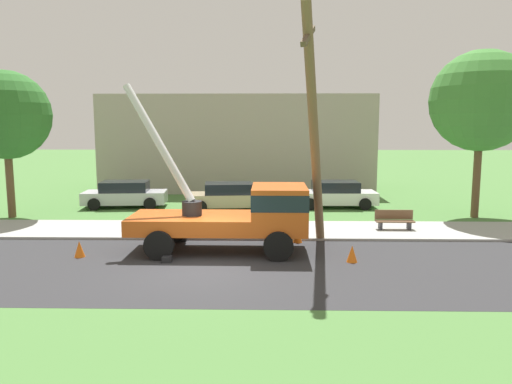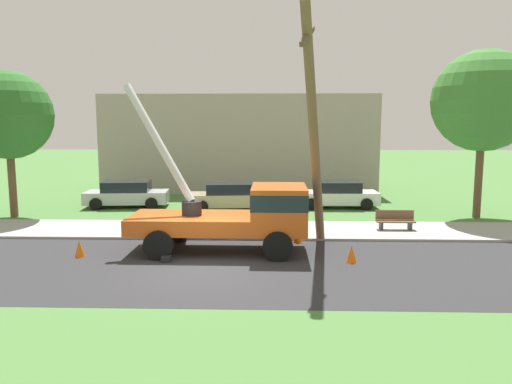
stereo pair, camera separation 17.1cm
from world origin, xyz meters
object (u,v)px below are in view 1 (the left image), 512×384
Objects in this scene: traffic_cone_curbside at (298,235)px; parked_sedan_white at (335,194)px; traffic_cone_ahead at (352,254)px; traffic_cone_behind at (79,249)px; utility_truck at (242,212)px; roadside_tree_far at (5,115)px; roadside_tree_near at (481,101)px; parked_sedan_silver at (125,194)px; leaning_utility_pole at (314,132)px; park_bench at (394,221)px; parked_sedan_tan at (229,196)px.

parked_sedan_white is (2.54, 8.09, 0.43)m from traffic_cone_curbside.
traffic_cone_ahead and traffic_cone_behind have the same top height.
utility_truck is 13.55m from roadside_tree_far.
roadside_tree_near is 22.54m from roadside_tree_far.
utility_truck is at bearing -53.32° from parked_sedan_silver.
leaning_utility_pole reaches higher than roadside_tree_near.
utility_truck is 4.23× the size of park_bench.
roadside_tree_near reaches higher than parked_sedan_silver.
park_bench reaches higher than traffic_cone_behind.
parked_sedan_silver is 0.57× the size of roadside_tree_near.
leaning_utility_pole is 15.36m from roadside_tree_far.
parked_sedan_silver is (-10.51, 10.52, 0.43)m from traffic_cone_ahead.
traffic_cone_curbside is 0.08× the size of roadside_tree_far.
parked_sedan_tan is (5.71, -0.66, 0.00)m from parked_sedan_silver.
traffic_cone_ahead is 5.37m from park_bench.
leaning_utility_pole reaches higher than traffic_cone_curbside.
roadside_tree_near is (10.99, 6.68, 4.16)m from utility_truck.
roadside_tree_near is (8.52, 6.77, 1.34)m from leaning_utility_pole.
parked_sedan_white is (11.44, 0.21, 0.00)m from parked_sedan_silver.
utility_truck is at bearing 177.72° from leaning_utility_pole.
roadside_tree_far reaches higher than parked_sedan_white.
roadside_tree_far is (-17.79, 2.80, 4.45)m from park_bench.
parked_sedan_tan reaches higher than traffic_cone_behind.
traffic_cone_behind is 10.19m from parked_sedan_silver.
leaning_utility_pole is at bearing -67.31° from parked_sedan_tan.
roadside_tree_near reaches higher than park_bench.
traffic_cone_curbside is 0.35× the size of park_bench.
roadside_tree_near is at bearing 1.25° from roadside_tree_far.
park_bench is at bearing -34.86° from parked_sedan_tan.
utility_truck is at bearing -148.71° from roadside_tree_near.
leaning_utility_pole reaches higher than parked_sedan_silver.
traffic_cone_ahead is 9.19m from traffic_cone_behind.
utility_truck is 1.49× the size of parked_sedan_silver.
traffic_cone_behind is 10.39m from roadside_tree_far.
traffic_cone_behind is 0.35× the size of park_bench.
park_bench is at bearing 26.13° from traffic_cone_curbside.
park_bench is 7.70m from roadside_tree_near.
roadside_tree_near reaches higher than traffic_cone_behind.
roadside_tree_far reaches higher than traffic_cone_behind.
parked_sedan_tan is at bearing 112.69° from leaning_utility_pole.
traffic_cone_ahead is at bearing -118.83° from park_bench.
roadside_tree_near is at bearing 34.78° from park_bench.
parked_sedan_silver is 18.66m from roadside_tree_near.
utility_truck is 12.07× the size of traffic_cone_behind.
parked_sedan_white is (5.73, 0.87, 0.00)m from parked_sedan_tan.
traffic_cone_behind is 0.13× the size of parked_sedan_white.
traffic_cone_ahead is 1.00× the size of traffic_cone_behind.
parked_sedan_silver is at bearing 32.77° from roadside_tree_far.
leaning_utility_pole is 14.81× the size of traffic_cone_ahead.
parked_sedan_white is 16.97m from roadside_tree_far.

